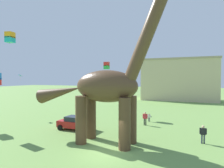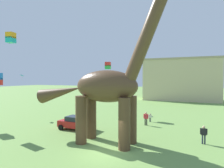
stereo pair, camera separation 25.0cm
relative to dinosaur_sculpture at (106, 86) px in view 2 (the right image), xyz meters
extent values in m
plane|color=#6B9347|center=(0.96, -2.38, -5.22)|extent=(240.00, 240.00, 0.00)
cylinder|color=#513823|center=(2.15, 0.96, -3.05)|extent=(1.01, 1.01, 4.34)
cylinder|color=#513823|center=(2.15, -0.96, -3.05)|extent=(1.01, 1.01, 4.34)
cylinder|color=#513823|center=(-2.01, 0.96, -3.05)|extent=(1.01, 1.01, 4.34)
cylinder|color=#513823|center=(-2.01, -0.96, -3.05)|extent=(1.01, 1.01, 4.34)
ellipsoid|color=#513823|center=(0.07, 0.00, 0.00)|extent=(5.94, 2.56, 2.93)
cylinder|color=#513823|center=(3.93, 0.00, 4.69)|extent=(4.27, 1.10, 8.46)
cone|color=#513823|center=(-4.91, 0.00, -0.67)|extent=(5.22, 1.46, 2.48)
cube|color=red|center=(-5.07, 3.05, -4.55)|extent=(4.24, 1.89, 0.72)
cube|color=#232B35|center=(-5.07, 3.05, -3.93)|extent=(2.31, 1.62, 0.52)
cylinder|color=black|center=(-3.51, 3.94, -4.91)|extent=(0.63, 0.24, 0.62)
cylinder|color=black|center=(-3.51, 2.16, -4.91)|extent=(0.63, 0.24, 0.62)
cylinder|color=black|center=(-6.62, 3.94, -4.91)|extent=(0.63, 0.24, 0.62)
cylinder|color=black|center=(-6.62, 2.16, -4.91)|extent=(0.63, 0.24, 0.62)
cylinder|color=#2D3347|center=(1.81, 10.48, -4.94)|extent=(0.09, 0.09, 0.57)
cylinder|color=#2D3347|center=(1.95, 10.48, -4.94)|extent=(0.09, 0.09, 0.57)
cube|color=silver|center=(1.88, 10.48, -4.45)|extent=(0.31, 0.19, 0.40)
sphere|color=tan|center=(1.88, 10.48, -4.16)|extent=(0.18, 0.18, 0.18)
cylinder|color=silver|center=(1.70, 10.48, -4.43)|extent=(0.08, 0.08, 0.38)
cylinder|color=silver|center=(2.05, 10.48, -4.43)|extent=(0.08, 0.08, 0.38)
cylinder|color=#2D3347|center=(8.18, 3.20, -4.81)|extent=(0.14, 0.14, 0.82)
cylinder|color=#2D3347|center=(8.38, 3.20, -4.81)|extent=(0.14, 0.14, 0.82)
cube|color=black|center=(8.28, 3.20, -4.11)|extent=(0.44, 0.27, 0.58)
sphere|color=tan|center=(8.28, 3.20, -3.69)|extent=(0.26, 0.26, 0.26)
cylinder|color=black|center=(8.02, 3.20, -4.08)|extent=(0.11, 0.11, 0.55)
cylinder|color=black|center=(8.53, 3.20, -4.08)|extent=(0.11, 0.11, 0.55)
cylinder|color=black|center=(1.72, 8.22, -4.80)|extent=(0.14, 0.14, 0.83)
cylinder|color=black|center=(1.93, 8.22, -4.80)|extent=(0.14, 0.14, 0.83)
cube|color=#D1333D|center=(1.82, 8.22, -4.09)|extent=(0.45, 0.28, 0.59)
sphere|color=tan|center=(1.82, 8.22, -3.66)|extent=(0.26, 0.26, 0.26)
cylinder|color=#D1333D|center=(1.56, 8.22, -4.06)|extent=(0.11, 0.11, 0.56)
cylinder|color=#D1333D|center=(2.08, 8.22, -4.06)|extent=(0.11, 0.11, 0.56)
cube|color=red|center=(-5.63, 13.20, 3.01)|extent=(0.91, 0.91, 0.65)
cube|color=green|center=(-5.63, 13.20, 2.51)|extent=(0.91, 0.91, 0.65)
cube|color=#19B2B7|center=(-6.10, 16.35, 0.78)|extent=(1.03, 0.79, 0.34)
cylinder|color=black|center=(-6.10, 16.35, 0.18)|extent=(0.01, 0.01, 0.94)
cube|color=orange|center=(-8.17, -3.07, 4.67)|extent=(0.77, 0.77, 0.53)
cube|color=#19B2B7|center=(-8.17, -3.07, 4.25)|extent=(0.77, 0.77, 0.53)
cube|color=#287AE5|center=(-17.73, 7.06, 1.15)|extent=(0.85, 0.73, 0.24)
cylinder|color=orange|center=(-17.73, 7.06, 0.69)|extent=(0.01, 0.01, 0.71)
cube|color=#CCB78E|center=(3.91, 40.28, 0.10)|extent=(19.05, 8.51, 10.64)
cube|color=tan|center=(3.91, 40.28, 5.67)|extent=(19.43, 8.68, 0.50)
camera|label=1|loc=(7.35, -16.63, 0.75)|focal=32.14mm
camera|label=2|loc=(7.58, -16.53, 0.75)|focal=32.14mm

